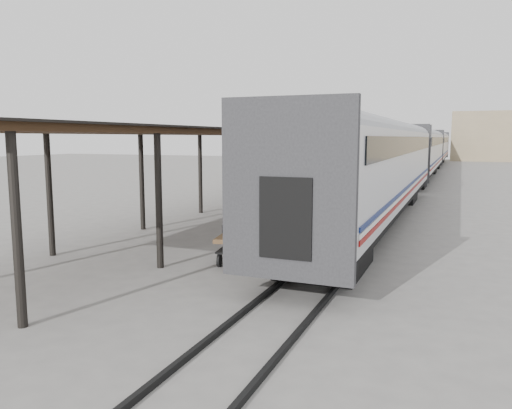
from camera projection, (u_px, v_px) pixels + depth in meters
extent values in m
plane|color=slate|center=(231.00, 257.00, 15.96)|extent=(160.00, 160.00, 0.00)
cube|color=silver|center=(375.00, 165.00, 21.75)|extent=(3.00, 24.00, 2.90)
cube|color=#28282B|center=(287.00, 193.00, 10.83)|extent=(3.04, 0.22, 3.50)
cube|color=black|center=(341.00, 144.00, 22.20)|extent=(0.04, 22.08, 0.65)
cube|color=black|center=(374.00, 204.00, 21.97)|extent=(2.55, 23.04, 0.50)
cube|color=silver|center=(420.00, 151.00, 45.59)|extent=(3.00, 24.00, 2.90)
cube|color=#28282B|center=(407.00, 155.00, 34.68)|extent=(3.04, 0.22, 3.50)
cube|color=black|center=(404.00, 141.00, 46.04)|extent=(0.04, 22.08, 0.65)
cube|color=black|center=(420.00, 169.00, 45.82)|extent=(2.55, 23.04, 0.50)
cube|color=silver|center=(435.00, 146.00, 69.43)|extent=(3.00, 24.00, 2.90)
cube|color=#28282B|center=(430.00, 148.00, 58.52)|extent=(3.04, 0.22, 3.50)
cube|color=black|center=(424.00, 140.00, 69.88)|extent=(0.04, 22.08, 0.65)
cube|color=black|center=(434.00, 158.00, 69.66)|extent=(2.55, 23.04, 0.50)
cube|color=black|center=(284.00, 194.00, 14.48)|extent=(0.50, 1.70, 2.00)
imported|color=white|center=(284.00, 199.00, 14.50)|extent=(0.72, 0.89, 1.72)
cube|color=#A47646|center=(269.00, 220.00, 14.60)|extent=(0.57, 0.25, 0.42)
cube|color=#422B19|center=(322.00, 135.00, 38.71)|extent=(4.60, 64.00, 0.18)
cube|color=black|center=(322.00, 133.00, 38.70)|extent=(4.90, 64.30, 0.06)
cylinder|color=black|center=(297.00, 160.00, 39.75)|extent=(0.20, 0.20, 4.00)
cylinder|color=black|center=(366.00, 151.00, 68.18)|extent=(0.20, 0.20, 4.00)
cylinder|color=black|center=(17.00, 229.00, 9.78)|extent=(0.20, 0.20, 4.00)
cylinder|color=black|center=(348.00, 161.00, 38.21)|extent=(0.20, 0.20, 4.00)
cylinder|color=black|center=(397.00, 151.00, 66.64)|extent=(0.20, 0.20, 4.00)
cube|color=black|center=(411.00, 178.00, 46.20)|extent=(0.10, 150.00, 0.12)
cube|color=black|center=(427.00, 179.00, 45.66)|extent=(0.10, 150.00, 0.12)
cube|color=tan|center=(510.00, 136.00, 81.69)|extent=(18.00, 10.00, 8.00)
cube|color=tan|center=(367.00, 142.00, 94.52)|extent=(12.00, 8.00, 6.00)
cube|color=brown|center=(243.00, 235.00, 15.43)|extent=(1.66, 2.58, 0.12)
cube|color=black|center=(243.00, 246.00, 15.48)|extent=(1.54, 2.47, 0.06)
cylinder|color=black|center=(219.00, 260.00, 14.69)|extent=(0.15, 0.41, 0.40)
cylinder|color=black|center=(252.00, 262.00, 14.49)|extent=(0.15, 0.41, 0.40)
cylinder|color=black|center=(235.00, 247.00, 16.54)|extent=(0.15, 0.41, 0.40)
cylinder|color=black|center=(265.00, 248.00, 16.33)|extent=(0.15, 0.41, 0.40)
cube|color=#3E3E41|center=(241.00, 226.00, 16.03)|extent=(0.67, 0.53, 0.20)
cube|color=#A47646|center=(257.00, 226.00, 16.03)|extent=(0.63, 0.46, 0.22)
cube|color=black|center=(234.00, 228.00, 15.51)|extent=(0.67, 0.51, 0.25)
cube|color=brown|center=(251.00, 229.00, 15.51)|extent=(0.54, 0.42, 0.18)
cube|color=#523920|center=(241.00, 220.00, 15.89)|extent=(0.59, 0.49, 0.19)
cube|color=#A47646|center=(235.00, 221.00, 15.56)|extent=(0.61, 0.54, 0.20)
cube|color=#3E3E41|center=(241.00, 215.00, 15.89)|extent=(0.48, 0.41, 0.14)
cube|color=black|center=(252.00, 224.00, 15.49)|extent=(0.50, 0.39, 0.16)
cube|color=#9C1D0E|center=(296.00, 192.00, 29.53)|extent=(1.48, 1.90, 1.00)
cube|color=#9C1D0E|center=(300.00, 180.00, 29.77)|extent=(1.11, 0.93, 0.39)
cylinder|color=black|center=(283.00, 199.00, 29.41)|extent=(0.25, 0.42, 0.40)
cylinder|color=black|center=(296.00, 200.00, 28.84)|extent=(0.25, 0.42, 0.40)
cylinder|color=black|center=(296.00, 197.00, 30.33)|extent=(0.25, 0.42, 0.40)
cylinder|color=black|center=(308.00, 198.00, 29.75)|extent=(0.25, 0.42, 0.40)
imported|color=navy|center=(242.00, 211.00, 14.63)|extent=(0.41, 0.59, 1.57)
imported|color=black|center=(289.00, 183.00, 32.58)|extent=(1.02, 0.56, 1.64)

